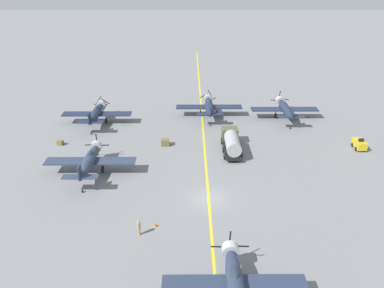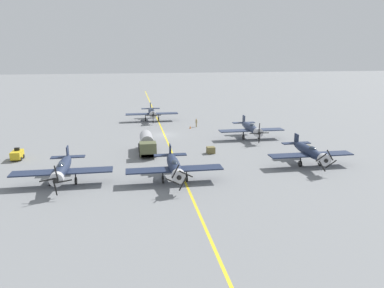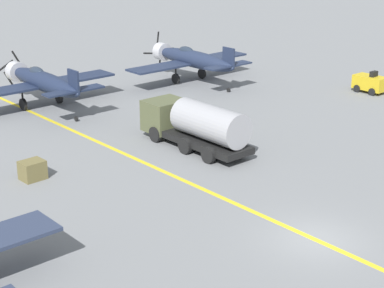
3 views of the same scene
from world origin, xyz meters
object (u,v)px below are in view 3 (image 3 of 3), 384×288
object	(u,v)px
airplane_far_right	(192,59)
tow_tractor	(370,83)
supply_crate_by_tanker	(33,170)
fuel_tanker	(195,124)
airplane_far_center	(42,81)

from	to	relation	value
airplane_far_right	tow_tractor	size ratio (longest dim) A/B	4.62
tow_tractor	supply_crate_by_tanker	distance (m)	29.52
fuel_tanker	tow_tractor	size ratio (longest dim) A/B	3.08
supply_crate_by_tanker	tow_tractor	bearing A→B (deg)	-2.65
fuel_tanker	tow_tractor	xyz separation A→B (m)	(19.48, 0.60, -0.72)
airplane_far_center	supply_crate_by_tanker	size ratio (longest dim) A/B	9.52
airplane_far_right	fuel_tanker	world-z (taller)	airplane_far_right
airplane_far_center	tow_tractor	size ratio (longest dim) A/B	4.62
airplane_far_right	supply_crate_by_tanker	distance (m)	23.58
airplane_far_center	fuel_tanker	xyz separation A→B (m)	(2.68, -14.06, -0.50)
airplane_far_right	airplane_far_center	world-z (taller)	airplane_far_right
airplane_far_right	supply_crate_by_tanker	xyz separation A→B (m)	(-20.90, -10.82, -1.49)
fuel_tanker	tow_tractor	world-z (taller)	fuel_tanker
airplane_far_center	supply_crate_by_tanker	bearing A→B (deg)	-117.16
airplane_far_center	tow_tractor	bearing A→B (deg)	-27.25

